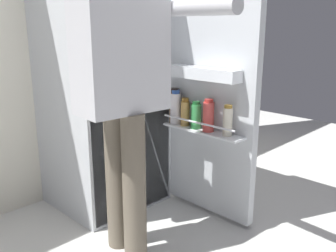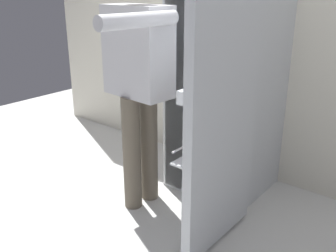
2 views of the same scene
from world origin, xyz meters
name	(u,v)px [view 2 (image 2 of 2)]	position (x,y,z in m)	size (l,w,h in m)	color
ground_plane	(177,214)	(0.00, 0.00, 0.00)	(6.44, 6.44, 0.00)	silver
kitchen_wall	(254,19)	(0.00, 0.91, 1.20)	(4.40, 0.10, 2.41)	silver
refrigerator	(227,72)	(0.03, 0.50, 0.88)	(0.71, 1.25, 1.77)	silver
person	(139,71)	(-0.29, -0.03, 0.93)	(0.53, 0.76, 1.56)	#665B4C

